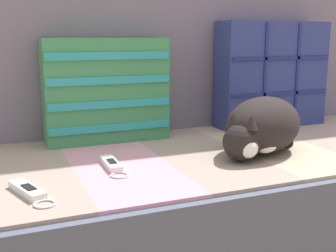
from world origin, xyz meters
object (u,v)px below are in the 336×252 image
(sleeping_cat, at_px, (261,128))
(game_remote_far, at_px, (28,191))
(couch, at_px, (225,204))
(game_remote_near, at_px, (112,165))
(throw_pillow_striped, at_px, (106,90))
(throw_pillow_quilted, at_px, (271,75))

(sleeping_cat, distance_m, game_remote_far, 0.72)
(couch, relative_size, game_remote_near, 9.35)
(throw_pillow_striped, height_order, sleeping_cat, throw_pillow_striped)
(game_remote_near, bearing_deg, couch, 13.62)
(throw_pillow_quilted, bearing_deg, game_remote_far, -155.43)
(game_remote_near, bearing_deg, throw_pillow_quilted, 23.02)
(sleeping_cat, bearing_deg, couch, 104.11)
(game_remote_near, bearing_deg, sleeping_cat, -4.60)
(sleeping_cat, bearing_deg, game_remote_near, 175.40)
(game_remote_far, bearing_deg, sleeping_cat, 7.55)
(throw_pillow_striped, xyz_separation_m, sleeping_cat, (0.40, -0.36, -0.10))
(sleeping_cat, bearing_deg, throw_pillow_quilted, 51.19)
(sleeping_cat, bearing_deg, throw_pillow_striped, 137.97)
(couch, height_order, throw_pillow_quilted, throw_pillow_quilted)
(throw_pillow_striped, relative_size, sleeping_cat, 1.16)
(couch, relative_size, throw_pillow_striped, 4.02)
(throw_pillow_quilted, distance_m, game_remote_near, 0.86)
(couch, bearing_deg, sleeping_cat, -75.89)
(throw_pillow_quilted, relative_size, sleeping_cat, 1.27)
(couch, relative_size, game_remote_far, 9.11)
(game_remote_near, relative_size, game_remote_far, 0.97)
(couch, bearing_deg, throw_pillow_striped, 149.14)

